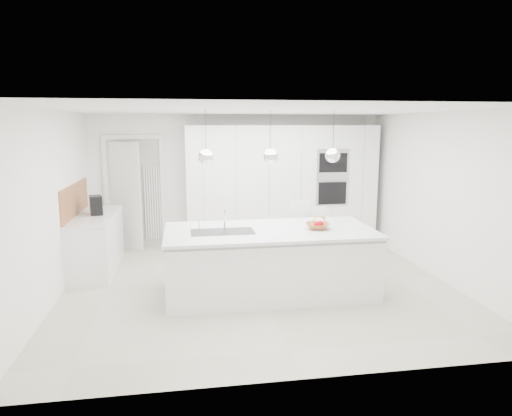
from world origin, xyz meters
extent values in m
plane|color=#BFB69D|center=(0.00, 0.00, 0.00)|extent=(5.50, 5.50, 0.00)
plane|color=white|center=(0.00, 2.50, 1.25)|extent=(5.50, 0.00, 5.50)
plane|color=white|center=(-2.75, 0.00, 1.25)|extent=(0.00, 5.00, 5.00)
plane|color=white|center=(0.00, 0.00, 2.50)|extent=(5.50, 5.50, 0.00)
cube|color=white|center=(0.80, 2.20, 1.15)|extent=(3.60, 0.60, 2.30)
cube|color=white|center=(-2.20, 2.42, 1.00)|extent=(0.76, 0.38, 2.00)
cube|color=white|center=(-2.45, 1.20, 0.43)|extent=(0.60, 1.80, 0.86)
cube|color=white|center=(-2.45, 1.20, 0.88)|extent=(0.62, 1.82, 0.04)
cube|color=#A76639|center=(-2.74, 1.20, 1.15)|extent=(0.02, 1.80, 0.50)
cube|color=white|center=(0.10, -0.30, 0.43)|extent=(2.80, 1.20, 0.86)
cube|color=white|center=(0.10, -0.25, 0.88)|extent=(2.84, 1.40, 0.04)
cylinder|color=white|center=(-0.50, -0.10, 1.05)|extent=(0.02, 0.02, 0.30)
sphere|color=white|center=(-0.75, -0.30, 1.90)|extent=(0.20, 0.20, 0.20)
sphere|color=white|center=(0.10, -0.30, 1.90)|extent=(0.20, 0.20, 0.20)
sphere|color=white|center=(0.95, -0.30, 1.90)|extent=(0.20, 0.20, 0.20)
imported|color=#A76639|center=(0.75, -0.33, 0.94)|extent=(0.40, 0.40, 0.08)
cube|color=black|center=(-2.43, 1.22, 1.05)|extent=(0.24, 0.32, 0.30)
sphere|color=#BD0410|center=(0.74, -0.35, 0.97)|extent=(0.08, 0.08, 0.08)
sphere|color=#BD0410|center=(0.80, -0.33, 0.97)|extent=(0.08, 0.08, 0.08)
sphere|color=#BD0410|center=(0.77, -0.34, 0.97)|extent=(0.08, 0.08, 0.08)
sphere|color=#BD0410|center=(0.78, -0.33, 0.97)|extent=(0.08, 0.08, 0.08)
torus|color=gold|center=(0.78, -0.30, 1.02)|extent=(0.24, 0.17, 0.22)
camera|label=1|loc=(-1.04, -6.22, 2.30)|focal=32.00mm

